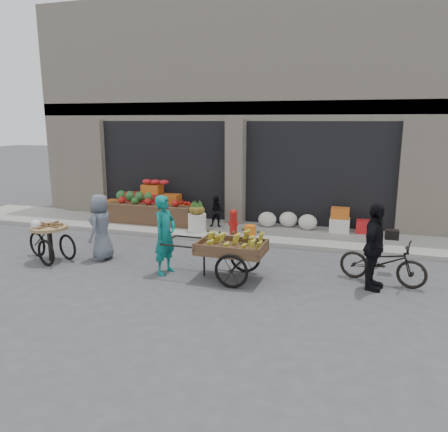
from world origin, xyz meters
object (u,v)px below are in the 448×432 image
(vendor_woman, at_px, (165,235))
(bicycle, at_px, (382,262))
(pineapple_bin, at_px, (197,222))
(vendor_grey, at_px, (101,227))
(fire_hydrant, at_px, (233,221))
(cyclist, at_px, (374,247))
(tricycle_cart, at_px, (50,238))
(orange_bucket, at_px, (250,231))
(seated_person, at_px, (217,212))
(banana_cart, at_px, (229,246))

(vendor_woman, height_order, bicycle, vendor_woman)
(pineapple_bin, height_order, vendor_grey, vendor_grey)
(fire_hydrant, height_order, cyclist, cyclist)
(tricycle_cart, distance_m, cyclist, 7.20)
(orange_bucket, distance_m, tricycle_cart, 5.14)
(seated_person, bearing_deg, banana_cart, -78.09)
(vendor_woman, height_order, vendor_grey, vendor_woman)
(orange_bucket, distance_m, vendor_grey, 4.03)
(fire_hydrant, bearing_deg, bicycle, -31.99)
(pineapple_bin, height_order, orange_bucket, pineapple_bin)
(fire_hydrant, xyz_separation_m, tricycle_cart, (-3.55, -3.20, 0.06))
(pineapple_bin, bearing_deg, tricycle_cart, -126.96)
(vendor_grey, bearing_deg, vendor_woman, 73.62)
(tricycle_cart, bearing_deg, cyclist, 21.52)
(pineapple_bin, height_order, banana_cart, banana_cart)
(pineapple_bin, xyz_separation_m, seated_person, (0.40, 0.60, 0.21))
(pineapple_bin, xyz_separation_m, banana_cart, (1.90, -3.14, 0.34))
(pineapple_bin, relative_size, banana_cart, 0.22)
(fire_hydrant, distance_m, orange_bucket, 0.55)
(tricycle_cart, relative_size, vendor_grey, 0.93)
(fire_hydrant, xyz_separation_m, banana_cart, (0.80, -3.09, 0.21))
(seated_person, height_order, cyclist, cyclist)
(fire_hydrant, distance_m, banana_cart, 3.20)
(fire_hydrant, relative_size, banana_cart, 0.30)
(vendor_grey, bearing_deg, seated_person, 149.17)
(banana_cart, height_order, bicycle, banana_cart)
(pineapple_bin, distance_m, tricycle_cart, 4.08)
(seated_person, xyz_separation_m, vendor_woman, (0.09, -3.81, 0.27))
(tricycle_cart, xyz_separation_m, vendor_grey, (1.09, 0.47, 0.22))
(vendor_grey, xyz_separation_m, bicycle, (6.29, 0.34, -0.34))
(tricycle_cart, height_order, cyclist, cyclist)
(banana_cart, height_order, tricycle_cart, banana_cart)
(tricycle_cart, bearing_deg, vendor_grey, 41.32)
(orange_bucket, bearing_deg, vendor_woman, -109.55)
(pineapple_bin, relative_size, fire_hydrant, 0.73)
(orange_bucket, height_order, vendor_woman, vendor_woman)
(vendor_woman, distance_m, cyclist, 4.26)
(fire_hydrant, distance_m, cyclist, 4.60)
(orange_bucket, height_order, banana_cart, banana_cart)
(fire_hydrant, bearing_deg, vendor_woman, -100.83)
(fire_hydrant, bearing_deg, cyclist, -37.56)
(cyclist, bearing_deg, fire_hydrant, 66.88)
(bicycle, bearing_deg, cyclist, 167.87)
(vendor_woman, relative_size, cyclist, 1.00)
(pineapple_bin, relative_size, bicycle, 0.30)
(orange_bucket, bearing_deg, seated_person, 149.74)
(vendor_woman, bearing_deg, pineapple_bin, 20.51)
(vendor_grey, bearing_deg, tricycle_cart, -70.43)
(tricycle_cart, height_order, vendor_grey, vendor_grey)
(pineapple_bin, height_order, cyclist, cyclist)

